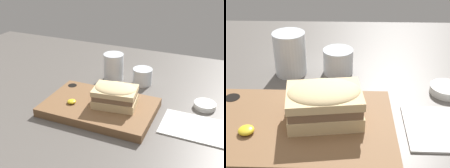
{
  "view_description": "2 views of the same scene",
  "coord_description": "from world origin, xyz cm",
  "views": [
    {
      "loc": [
        34.69,
        -68.68,
        49.77
      ],
      "look_at": [
        3.73,
        4.52,
        9.95
      ],
      "focal_mm": 45.0,
      "sensor_mm": 36.0,
      "label": 1
    },
    {
      "loc": [
        9.93,
        -44.1,
        38.91
      ],
      "look_at": [
        8.48,
        4.76,
        9.96
      ],
      "focal_mm": 50.0,
      "sensor_mm": 36.0,
      "label": 2
    }
  ],
  "objects": [
    {
      "name": "serving_board",
      "position": [
        1.26,
        -0.21,
        3.35
      ],
      "size": [
        34.59,
        21.93,
        2.77
      ],
      "color": "brown",
      "rests_on": "dining_table"
    },
    {
      "name": "sandwich",
      "position": [
        6.2,
        1.18,
        8.4
      ],
      "size": [
        14.13,
        10.73,
        6.88
      ],
      "rotation": [
        0.0,
        0.0,
        0.13
      ],
      "color": "#DBBC84",
      "rests_on": "serving_board"
    },
    {
      "name": "water_glass",
      "position": [
        -3.55,
        23.26,
        6.55
      ],
      "size": [
        7.66,
        7.66,
        10.49
      ],
      "color": "silver",
      "rests_on": "dining_table"
    },
    {
      "name": "mustard_dollop",
      "position": [
        -6.9,
        -3.13,
        5.25
      ],
      "size": [
        2.76,
        2.76,
        1.1
      ],
      "color": "gold",
      "rests_on": "serving_board"
    },
    {
      "name": "wine_glass",
      "position": [
        7.94,
        24.0,
        4.68
      ],
      "size": [
        7.3,
        7.3,
        6.07
      ],
      "color": "silver",
      "rests_on": "dining_table"
    },
    {
      "name": "dining_table",
      "position": [
        0.0,
        0.0,
        1.0
      ],
      "size": [
        176.06,
        122.33,
        2.0
      ],
      "color": "#56514C",
      "rests_on": "ground"
    },
    {
      "name": "condiment_dish",
      "position": [
        31.99,
        15.03,
        2.88
      ],
      "size": [
        7.0,
        7.0,
        1.77
      ],
      "color": "white",
      "rests_on": "dining_table"
    }
  ]
}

